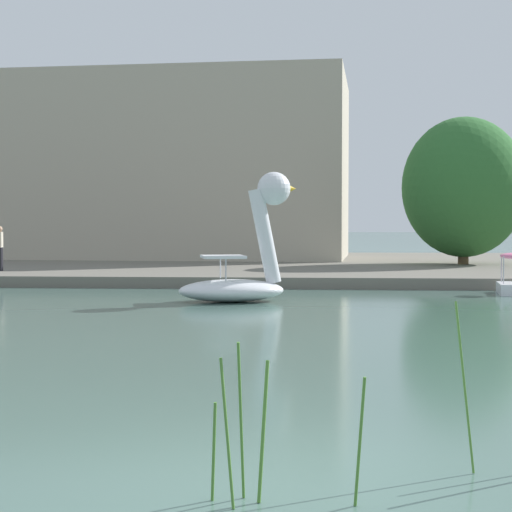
# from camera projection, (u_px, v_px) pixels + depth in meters

# --- Properties ---
(ground_plane) EXTENTS (450.99, 450.99, 0.00)m
(ground_plane) POSITION_uv_depth(u_px,v_px,m) (266.00, 472.00, 7.78)
(ground_plane) COLOR #47665B
(shore_bank_far) EXTENTS (158.51, 26.06, 0.41)m
(shore_bank_far) POSITION_uv_depth(u_px,v_px,m) (308.00, 265.00, 42.44)
(shore_bank_far) COLOR #6B665B
(shore_bank_far) RESTS_ON ground_plane
(swan_boat) EXTENTS (3.68, 2.49, 3.84)m
(swan_boat) POSITION_uv_depth(u_px,v_px,m) (244.00, 263.00, 24.78)
(swan_boat) COLOR white
(swan_boat) RESTS_ON ground_plane
(tree_willow_overhanging) EXTENTS (8.17, 8.19, 6.86)m
(tree_willow_overhanging) POSITION_uv_depth(u_px,v_px,m) (464.00, 187.00, 39.11)
(tree_willow_overhanging) COLOR brown
(tree_willow_overhanging) RESTS_ON shore_bank_far
(person_on_path) EXTENTS (0.23, 0.23, 1.80)m
(person_on_path) POSITION_uv_depth(u_px,v_px,m) (0.00, 247.00, 33.57)
(person_on_path) COLOR black
(person_on_path) RESTS_ON shore_bank_far
(apartment_block) EXTENTS (23.45, 11.75, 9.96)m
(apartment_block) POSITION_uv_depth(u_px,v_px,m) (144.00, 170.00, 47.77)
(apartment_block) COLOR #B2A893
(apartment_block) RESTS_ON shore_bank_far
(reed_clump_foreground) EXTENTS (3.42, 1.46, 1.58)m
(reed_clump_foreground) POSITION_uv_depth(u_px,v_px,m) (387.00, 421.00, 7.24)
(reed_clump_foreground) COLOR #4C7F33
(reed_clump_foreground) RESTS_ON ground_plane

